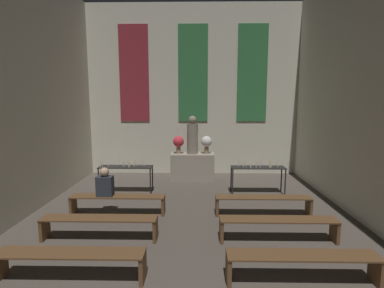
% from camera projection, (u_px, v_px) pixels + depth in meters
% --- Properties ---
extents(wall_back, '(7.49, 0.16, 5.84)m').
position_uv_depth(wall_back, '(193.00, 90.00, 10.41)').
color(wall_back, beige).
rests_on(wall_back, ground_plane).
extents(altar, '(1.40, 0.65, 0.87)m').
position_uv_depth(altar, '(192.00, 167.00, 9.79)').
color(altar, gray).
rests_on(altar, ground_plane).
extents(statue, '(0.36, 0.36, 1.22)m').
position_uv_depth(statue, '(192.00, 137.00, 9.65)').
color(statue, gray).
rests_on(statue, altar).
extents(flower_vase_left, '(0.35, 0.35, 0.57)m').
position_uv_depth(flower_vase_left, '(178.00, 142.00, 9.69)').
color(flower_vase_left, '#937A5B').
rests_on(flower_vase_left, altar).
extents(flower_vase_right, '(0.35, 0.35, 0.57)m').
position_uv_depth(flower_vase_right, '(207.00, 142.00, 9.67)').
color(flower_vase_right, '#937A5B').
rests_on(flower_vase_right, altar).
extents(candle_rack_left, '(1.49, 0.44, 0.96)m').
position_uv_depth(candle_rack_left, '(126.00, 169.00, 8.37)').
color(candle_rack_left, black).
rests_on(candle_rack_left, ground_plane).
extents(candle_rack_right, '(1.49, 0.44, 0.95)m').
position_uv_depth(candle_rack_right, '(258.00, 170.00, 8.30)').
color(candle_rack_right, black).
rests_on(candle_rack_right, ground_plane).
extents(pew_second_left, '(2.13, 0.36, 0.43)m').
position_uv_depth(pew_second_left, '(70.00, 259.00, 4.27)').
color(pew_second_left, brown).
rests_on(pew_second_left, ground_plane).
extents(pew_second_right, '(2.13, 0.36, 0.43)m').
position_uv_depth(pew_second_right, '(302.00, 262.00, 4.20)').
color(pew_second_right, brown).
rests_on(pew_second_right, ground_plane).
extents(pew_third_left, '(2.13, 0.36, 0.43)m').
position_uv_depth(pew_third_left, '(100.00, 223.00, 5.54)').
color(pew_third_left, brown).
rests_on(pew_third_left, ground_plane).
extents(pew_third_right, '(2.13, 0.36, 0.43)m').
position_uv_depth(pew_third_right, '(278.00, 224.00, 5.47)').
color(pew_third_right, brown).
rests_on(pew_third_right, ground_plane).
extents(pew_back_left, '(2.13, 0.36, 0.43)m').
position_uv_depth(pew_back_left, '(118.00, 200.00, 6.81)').
color(pew_back_left, brown).
rests_on(pew_back_left, ground_plane).
extents(pew_back_right, '(2.13, 0.36, 0.43)m').
position_uv_depth(pew_back_right, '(263.00, 201.00, 6.75)').
color(pew_back_right, brown).
rests_on(pew_back_right, ground_plane).
extents(person_seated, '(0.36, 0.24, 0.65)m').
position_uv_depth(person_seated, '(105.00, 184.00, 6.76)').
color(person_seated, '#282D38').
rests_on(person_seated, pew_back_left).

